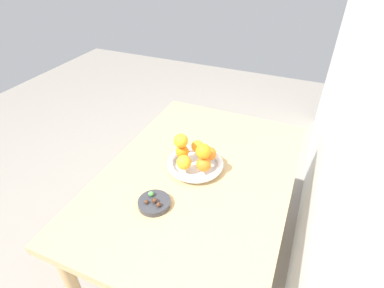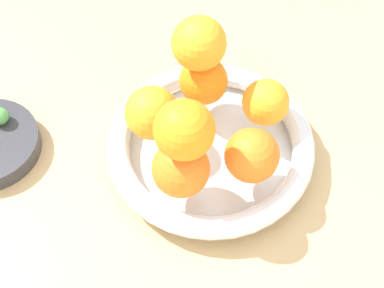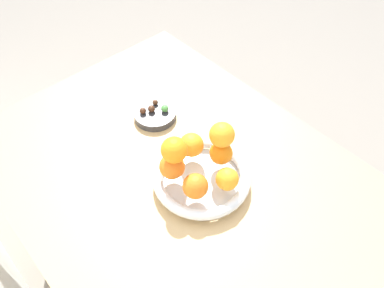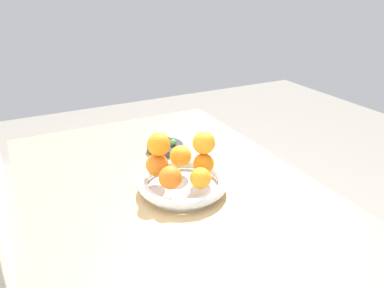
{
  "view_description": "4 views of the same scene",
  "coord_description": "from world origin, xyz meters",
  "px_view_note": "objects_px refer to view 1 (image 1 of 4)",
  "views": [
    {
      "loc": [
        0.88,
        0.35,
        1.57
      ],
      "look_at": [
        -0.02,
        -0.03,
        0.87
      ],
      "focal_mm": 28.0,
      "sensor_mm": 36.0,
      "label": 1
    },
    {
      "loc": [
        0.06,
        0.35,
        1.32
      ],
      "look_at": [
        -0.0,
        0.0,
        0.81
      ],
      "focal_mm": 55.0,
      "sensor_mm": 36.0,
      "label": 2
    },
    {
      "loc": [
        -0.41,
        0.35,
        1.5
      ],
      "look_at": [
        0.0,
        -0.02,
        0.86
      ],
      "focal_mm": 35.0,
      "sensor_mm": 36.0,
      "label": 3
    },
    {
      "loc": [
        -0.81,
        0.35,
        1.27
      ],
      "look_at": [
        -0.01,
        -0.06,
        0.86
      ],
      "focal_mm": 35.0,
      "sensor_mm": 36.0,
      "label": 4
    }
  ],
  "objects_px": {
    "orange_0": "(209,154)",
    "candy_ball_0": "(151,194)",
    "fruit_bowl": "(195,164)",
    "orange_4": "(204,164)",
    "orange_6": "(203,151)",
    "candy_ball_3": "(155,201)",
    "orange_3": "(184,162)",
    "candy_dish": "(154,203)",
    "orange_1": "(197,146)",
    "dining_table": "(197,189)",
    "candy_ball_1": "(159,205)",
    "candy_ball_2": "(146,202)",
    "orange_5": "(181,141)",
    "orange_2": "(182,152)"
  },
  "relations": [
    {
      "from": "orange_0",
      "to": "candy_ball_0",
      "type": "xyz_separation_m",
      "value": [
        0.27,
        -0.13,
        -0.04
      ]
    },
    {
      "from": "fruit_bowl",
      "to": "orange_4",
      "type": "distance_m",
      "value": 0.08
    },
    {
      "from": "orange_6",
      "to": "orange_4",
      "type": "bearing_deg",
      "value": 42.3
    },
    {
      "from": "orange_0",
      "to": "candy_ball_3",
      "type": "xyz_separation_m",
      "value": [
        0.29,
        -0.1,
        -0.04
      ]
    },
    {
      "from": "fruit_bowl",
      "to": "orange_3",
      "type": "relative_size",
      "value": 3.94
    },
    {
      "from": "candy_dish",
      "to": "orange_1",
      "type": "height_order",
      "value": "orange_1"
    },
    {
      "from": "dining_table",
      "to": "orange_6",
      "type": "bearing_deg",
      "value": 71.95
    },
    {
      "from": "orange_0",
      "to": "orange_3",
      "type": "bearing_deg",
      "value": -37.8
    },
    {
      "from": "candy_ball_1",
      "to": "orange_1",
      "type": "bearing_deg",
      "value": 178.05
    },
    {
      "from": "orange_4",
      "to": "orange_6",
      "type": "height_order",
      "value": "orange_6"
    },
    {
      "from": "orange_4",
      "to": "candy_ball_1",
      "type": "distance_m",
      "value": 0.25
    },
    {
      "from": "candy_ball_1",
      "to": "orange_3",
      "type": "bearing_deg",
      "value": 178.44
    },
    {
      "from": "orange_4",
      "to": "candy_ball_2",
      "type": "relative_size",
      "value": 3.92
    },
    {
      "from": "orange_0",
      "to": "candy_ball_3",
      "type": "distance_m",
      "value": 0.31
    },
    {
      "from": "orange_1",
      "to": "candy_dish",
      "type": "bearing_deg",
      "value": -7.1
    },
    {
      "from": "candy_dish",
      "to": "candy_ball_3",
      "type": "bearing_deg",
      "value": 48.98
    },
    {
      "from": "orange_1",
      "to": "candy_ball_1",
      "type": "height_order",
      "value": "orange_1"
    },
    {
      "from": "dining_table",
      "to": "orange_6",
      "type": "distance_m",
      "value": 0.22
    },
    {
      "from": "fruit_bowl",
      "to": "candy_ball_3",
      "type": "xyz_separation_m",
      "value": [
        0.26,
        -0.05,
        0.01
      ]
    },
    {
      "from": "dining_table",
      "to": "candy_ball_1",
      "type": "relative_size",
      "value": 61.37
    },
    {
      "from": "orange_0",
      "to": "orange_5",
      "type": "distance_m",
      "value": 0.13
    },
    {
      "from": "orange_1",
      "to": "dining_table",
      "type": "bearing_deg",
      "value": 23.12
    },
    {
      "from": "dining_table",
      "to": "candy_ball_0",
      "type": "distance_m",
      "value": 0.26
    },
    {
      "from": "dining_table",
      "to": "candy_ball_2",
      "type": "relative_size",
      "value": 70.4
    },
    {
      "from": "candy_dish",
      "to": "candy_ball_1",
      "type": "xyz_separation_m",
      "value": [
        0.02,
        0.03,
        0.02
      ]
    },
    {
      "from": "orange_3",
      "to": "fruit_bowl",
      "type": "bearing_deg",
      "value": 159.23
    },
    {
      "from": "orange_6",
      "to": "orange_0",
      "type": "bearing_deg",
      "value": 179.04
    },
    {
      "from": "orange_0",
      "to": "candy_ball_1",
      "type": "bearing_deg",
      "value": -14.65
    },
    {
      "from": "orange_6",
      "to": "candy_ball_2",
      "type": "bearing_deg",
      "value": -27.85
    },
    {
      "from": "orange_0",
      "to": "orange_2",
      "type": "relative_size",
      "value": 1.04
    },
    {
      "from": "orange_1",
      "to": "orange_6",
      "type": "xyz_separation_m",
      "value": [
        0.1,
        0.07,
        0.06
      ]
    },
    {
      "from": "orange_1",
      "to": "candy_ball_3",
      "type": "distance_m",
      "value": 0.33
    },
    {
      "from": "orange_2",
      "to": "candy_ball_2",
      "type": "bearing_deg",
      "value": -3.35
    },
    {
      "from": "orange_0",
      "to": "orange_5",
      "type": "height_order",
      "value": "orange_5"
    },
    {
      "from": "orange_1",
      "to": "orange_5",
      "type": "height_order",
      "value": "orange_5"
    },
    {
      "from": "orange_2",
      "to": "orange_1",
      "type": "bearing_deg",
      "value": 145.68
    },
    {
      "from": "orange_6",
      "to": "orange_5",
      "type": "bearing_deg",
      "value": -107.5
    },
    {
      "from": "orange_0",
      "to": "orange_3",
      "type": "relative_size",
      "value": 0.97
    },
    {
      "from": "candy_ball_0",
      "to": "candy_ball_1",
      "type": "relative_size",
      "value": 1.17
    },
    {
      "from": "orange_4",
      "to": "orange_5",
      "type": "bearing_deg",
      "value": -109.11
    },
    {
      "from": "candy_dish",
      "to": "candy_ball_0",
      "type": "bearing_deg",
      "value": -129.93
    },
    {
      "from": "dining_table",
      "to": "candy_ball_2",
      "type": "distance_m",
      "value": 0.29
    },
    {
      "from": "orange_5",
      "to": "candy_ball_1",
      "type": "bearing_deg",
      "value": 7.28
    },
    {
      "from": "candy_ball_2",
      "to": "candy_dish",
      "type": "bearing_deg",
      "value": 137.88
    },
    {
      "from": "candy_ball_0",
      "to": "candy_ball_3",
      "type": "height_order",
      "value": "same"
    },
    {
      "from": "orange_1",
      "to": "candy_ball_3",
      "type": "relative_size",
      "value": 2.71
    },
    {
      "from": "orange_1",
      "to": "candy_ball_0",
      "type": "relative_size",
      "value": 2.58
    },
    {
      "from": "dining_table",
      "to": "candy_ball_1",
      "type": "height_order",
      "value": "candy_ball_1"
    },
    {
      "from": "orange_2",
      "to": "candy_ball_2",
      "type": "height_order",
      "value": "orange_2"
    },
    {
      "from": "orange_1",
      "to": "candy_ball_2",
      "type": "relative_size",
      "value": 3.45
    }
  ]
}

